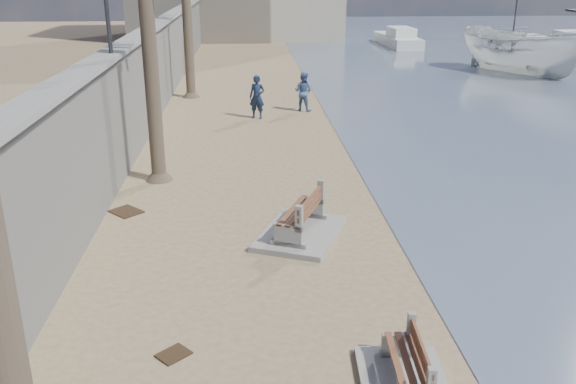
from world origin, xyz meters
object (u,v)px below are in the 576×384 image
person_b (303,90)px  boat_cruiser (523,49)px  bench_near (406,370)px  bench_far (300,218)px  yacht_far (397,41)px  person_a (257,94)px  sailboat_west (512,40)px

person_b → boat_cruiser: size_ratio=0.50×
bench_near → bench_far: bearing=100.7°
bench_far → yacht_far: yacht_far is taller
person_a → yacht_far: 27.47m
person_a → sailboat_west: sailboat_west is taller
bench_far → boat_cruiser: bearing=56.0°
person_a → sailboat_west: 33.42m
bench_near → yacht_far: bearing=76.6°
bench_far → yacht_far: (11.11, 36.69, -0.09)m
yacht_far → sailboat_west: sailboat_west is taller
person_a → bench_near: bearing=-66.0°
bench_far → boat_cruiser: size_ratio=0.77×
bench_far → sailboat_west: size_ratio=0.32×
boat_cruiser → sailboat_west: 16.35m
sailboat_west → person_b: bearing=-129.1°
yacht_far → sailboat_west: size_ratio=0.87×
bench_near → person_a: size_ratio=0.97×
person_a → person_b: bearing=51.0°
bench_near → person_a: person_a is taller
boat_cruiser → sailboat_west: size_ratio=0.42×
person_a → bench_far: bearing=-68.3°
bench_far → yacht_far: bearing=73.2°
person_a → person_b: (2.03, 1.31, -0.09)m
bench_near → person_b: 18.80m
bench_near → boat_cruiser: (13.89, 27.75, 1.10)m
person_a → boat_cruiser: (15.67, 10.27, 0.43)m
person_a → yacht_far: (11.84, 24.78, -0.67)m
boat_cruiser → person_a: bearing=-176.0°
person_a → boat_cruiser: 18.74m
bench_near → sailboat_west: 47.30m
person_a → sailboat_west: bearing=67.8°
person_b → sailboat_west: sailboat_west is taller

